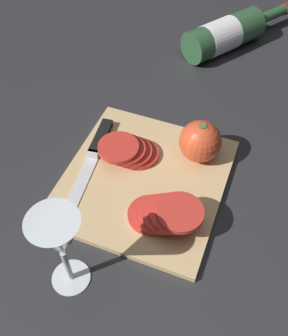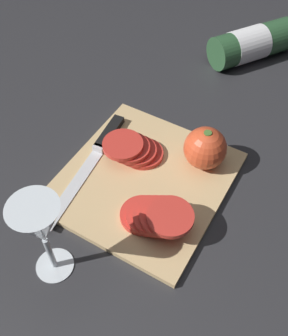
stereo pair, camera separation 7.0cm
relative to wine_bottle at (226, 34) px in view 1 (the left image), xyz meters
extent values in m
plane|color=#28282B|center=(-0.55, 0.05, -0.04)|extent=(3.00, 3.00, 0.00)
cube|color=tan|center=(-0.47, 0.03, -0.03)|extent=(0.31, 0.29, 0.01)
cylinder|color=#2D5633|center=(-0.01, 0.00, 0.00)|extent=(0.22, 0.18, 0.08)
cone|color=#2D5633|center=(0.09, -0.06, 0.00)|extent=(0.06, 0.08, 0.08)
cylinder|color=#2D5633|center=(0.13, -0.09, 0.00)|extent=(0.09, 0.07, 0.03)
cylinder|color=maroon|center=(0.18, -0.12, 0.00)|extent=(0.03, 0.03, 0.03)
cylinder|color=silver|center=(-0.02, 0.01, 0.00)|extent=(0.12, 0.12, 0.08)
cylinder|color=silver|center=(-0.69, 0.07, -0.04)|extent=(0.06, 0.06, 0.00)
cylinder|color=silver|center=(-0.69, 0.07, 0.00)|extent=(0.01, 0.01, 0.08)
cone|color=silver|center=(-0.69, 0.07, 0.08)|extent=(0.07, 0.07, 0.08)
cone|color=#DBCC84|center=(-0.69, 0.07, 0.06)|extent=(0.03, 0.03, 0.04)
sphere|color=#DB4C28|center=(-0.38, -0.04, 0.01)|extent=(0.08, 0.08, 0.08)
cylinder|color=#47702D|center=(-0.38, -0.04, 0.05)|extent=(0.01, 0.01, 0.01)
cube|color=silver|center=(-0.56, 0.13, -0.03)|extent=(0.19, 0.04, 0.00)
cube|color=silver|center=(-0.46, 0.14, -0.02)|extent=(0.01, 0.02, 0.01)
cube|color=black|center=(-0.41, 0.15, -0.02)|extent=(0.09, 0.03, 0.01)
cylinder|color=red|center=(-0.43, 0.06, -0.02)|extent=(0.08, 0.08, 0.01)
cylinder|color=red|center=(-0.43, 0.07, -0.02)|extent=(0.08, 0.08, 0.01)
cylinder|color=red|center=(-0.44, 0.08, -0.01)|extent=(0.08, 0.08, 0.01)
cylinder|color=red|center=(-0.45, 0.10, 0.00)|extent=(0.08, 0.08, 0.01)
cylinder|color=red|center=(-0.54, -0.01, -0.02)|extent=(0.08, 0.08, 0.01)
cylinder|color=red|center=(-0.54, -0.02, -0.02)|extent=(0.08, 0.08, 0.01)
cylinder|color=red|center=(-0.54, -0.03, -0.01)|extent=(0.08, 0.08, 0.01)
cylinder|color=red|center=(-0.54, -0.04, 0.00)|extent=(0.08, 0.08, 0.01)
cylinder|color=red|center=(-0.54, -0.06, 0.01)|extent=(0.08, 0.08, 0.01)
camera|label=1|loc=(-0.89, -0.13, 0.54)|focal=42.00mm
camera|label=2|loc=(-0.86, -0.19, 0.54)|focal=42.00mm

